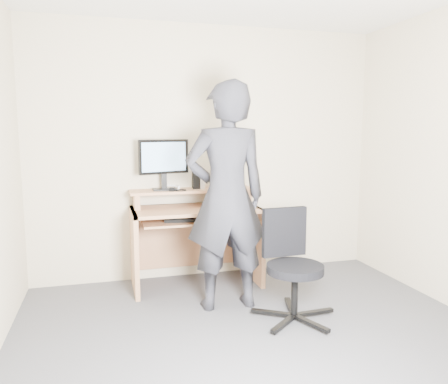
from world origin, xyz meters
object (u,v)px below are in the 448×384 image
monitor (164,160)px  office_chair (291,261)px  desk (194,227)px  person (226,197)px

monitor → office_chair: size_ratio=0.58×
desk → office_chair: desk is taller
desk → monitor: 0.71m
desk → office_chair: bearing=-60.6°
desk → office_chair: (0.57, -1.01, -0.09)m
monitor → office_chair: (0.84, -1.08, -0.74)m
monitor → office_chair: 1.55m
desk → monitor: monitor is taller
monitor → desk: bearing=-33.3°
desk → person: size_ratio=0.64×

